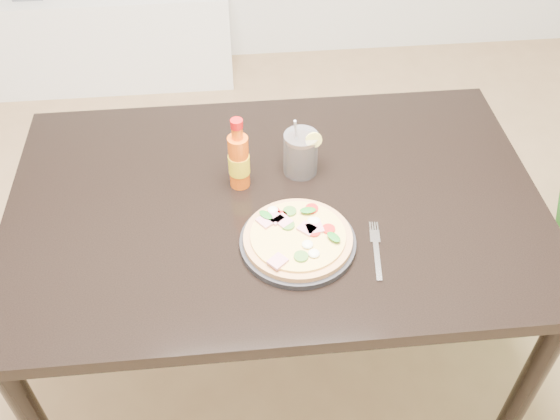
{
  "coord_description": "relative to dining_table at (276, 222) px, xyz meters",
  "views": [
    {
      "loc": [
        -0.13,
        -0.92,
        1.88
      ],
      "look_at": [
        -0.03,
        0.14,
        0.83
      ],
      "focal_mm": 40.0,
      "sensor_mm": 36.0,
      "label": 1
    }
  ],
  "objects": [
    {
      "name": "plate",
      "position": [
        0.04,
        -0.16,
        0.09
      ],
      "size": [
        0.28,
        0.28,
        0.02
      ],
      "primitive_type": "cylinder",
      "color": "black",
      "rests_on": "dining_table"
    },
    {
      "name": "hot_sauce_bottle",
      "position": [
        -0.09,
        0.07,
        0.17
      ],
      "size": [
        0.07,
        0.07,
        0.21
      ],
      "rotation": [
        0.0,
        0.0,
        -0.35
      ],
      "color": "#E5550D",
      "rests_on": "dining_table"
    },
    {
      "name": "fork",
      "position": [
        0.23,
        -0.2,
        0.09
      ],
      "size": [
        0.04,
        0.19,
        0.0
      ],
      "rotation": [
        0.0,
        0.0,
        -0.13
      ],
      "color": "silver",
      "rests_on": "dining_table"
    },
    {
      "name": "media_console",
      "position": [
        -0.77,
        1.81,
        -0.42
      ],
      "size": [
        1.4,
        0.34,
        0.5
      ],
      "primitive_type": "cube",
      "color": "white",
      "rests_on": "ground"
    },
    {
      "name": "cola_cup",
      "position": [
        0.08,
        0.11,
        0.14
      ],
      "size": [
        0.1,
        0.09,
        0.18
      ],
      "rotation": [
        0.0,
        0.0,
        0.41
      ],
      "color": "black",
      "rests_on": "dining_table"
    },
    {
      "name": "pizza",
      "position": [
        0.04,
        -0.16,
        0.11
      ],
      "size": [
        0.26,
        0.26,
        0.03
      ],
      "color": "tan",
      "rests_on": "plate"
    },
    {
      "name": "dining_table",
      "position": [
        0.0,
        0.0,
        0.0
      ],
      "size": [
        1.4,
        0.9,
        0.75
      ],
      "color": "black",
      "rests_on": "ground"
    }
  ]
}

